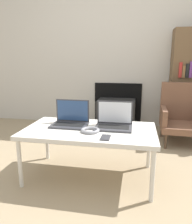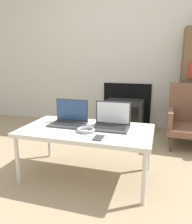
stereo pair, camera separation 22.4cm
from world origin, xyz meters
The scene contains 9 objects.
ground_plane centered at (0.00, 0.00, 0.00)m, with size 14.00×14.00×0.00m, color #998466.
wall_back centered at (0.00, 1.97, 1.29)m, with size 7.00×0.08×2.60m.
table centered at (0.00, 0.14, 0.43)m, with size 1.18×0.65×0.47m.
laptop_left centered at (-0.21, 0.23, 0.52)m, with size 0.33×0.24×0.23m.
laptop_right centered at (0.21, 0.23, 0.52)m, with size 0.33×0.24×0.23m.
headphones centered at (0.02, 0.05, 0.48)m, with size 0.16×0.16×0.03m.
phone centered at (0.18, -0.08, 0.48)m, with size 0.07×0.13×0.01m.
tv centered at (0.09, 1.69, 0.23)m, with size 0.59×0.46×0.47m.
armchair centered at (1.01, 1.30, 0.38)m, with size 0.56×0.57×0.79m.
Camera 2 is at (0.63, -1.65, 1.07)m, focal length 35.00 mm.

